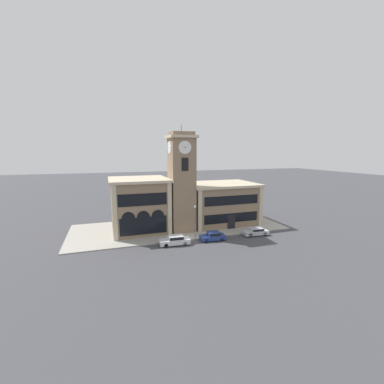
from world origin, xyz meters
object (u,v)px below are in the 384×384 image
Objects in this scene: parked_car_near at (175,240)px; parked_car_mid at (213,236)px; street_lamp at (195,217)px; parked_car_far at (256,231)px.

parked_car_mid is at bearing -176.13° from parked_car_near.
parked_car_mid is 0.77× the size of street_lamp.
parked_car_near is 6.35m from parked_car_mid.
street_lamp reaches higher than parked_car_near.
parked_car_far is 11.05m from street_lamp.
parked_car_far is (14.32, 0.00, -0.07)m from parked_car_near.
parked_car_mid is at bearing 3.87° from parked_car_far.
street_lamp is at bearing -154.10° from parked_car_near.
parked_car_mid is 0.92× the size of parked_car_far.
parked_car_far is at bearing -176.13° from parked_car_near.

